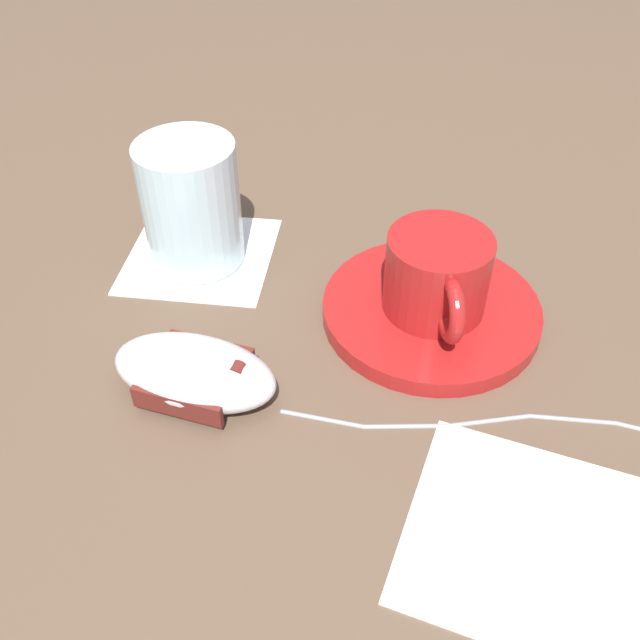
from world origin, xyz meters
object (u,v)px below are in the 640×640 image
coffee_cup (438,276)px  drinking_glass (191,204)px  computer_mouse (195,372)px  saucer (431,311)px

coffee_cup → drinking_glass: size_ratio=1.00×
coffee_cup → computer_mouse: size_ratio=0.87×
saucer → computer_mouse: bearing=-51.3°
computer_mouse → drinking_glass: 0.15m
saucer → coffee_cup: 0.04m
saucer → computer_mouse: 0.18m
saucer → drinking_glass: size_ratio=1.61×
computer_mouse → drinking_glass: bearing=-158.4°
coffee_cup → saucer: bearing=-155.3°
saucer → coffee_cup: size_ratio=1.60×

